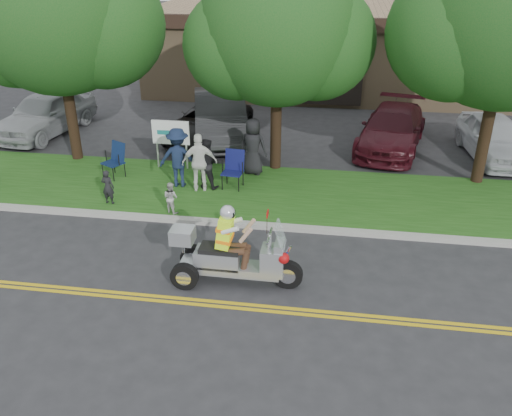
# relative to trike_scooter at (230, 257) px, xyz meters

# --- Properties ---
(ground) EXTENTS (120.00, 120.00, 0.00)m
(ground) POSITION_rel_trike_scooter_xyz_m (-0.30, -0.37, -0.68)
(ground) COLOR #28282B
(ground) RESTS_ON ground
(centerline_near) EXTENTS (60.00, 0.10, 0.01)m
(centerline_near) POSITION_rel_trike_scooter_xyz_m (-0.30, -0.95, -0.68)
(centerline_near) COLOR gold
(centerline_near) RESTS_ON ground
(centerline_far) EXTENTS (60.00, 0.10, 0.01)m
(centerline_far) POSITION_rel_trike_scooter_xyz_m (-0.30, -0.79, -0.68)
(centerline_far) COLOR gold
(centerline_far) RESTS_ON ground
(curb) EXTENTS (60.00, 0.25, 0.12)m
(curb) POSITION_rel_trike_scooter_xyz_m (-0.30, 2.68, -0.62)
(curb) COLOR #A8A89E
(curb) RESTS_ON ground
(grass_verge) EXTENTS (60.00, 4.00, 0.10)m
(grass_verge) POSITION_rel_trike_scooter_xyz_m (-0.30, 4.83, -0.63)
(grass_verge) COLOR #1C4A13
(grass_verge) RESTS_ON ground
(commercial_building) EXTENTS (18.00, 8.20, 4.00)m
(commercial_building) POSITION_rel_trike_scooter_xyz_m (1.70, 18.61, 1.33)
(commercial_building) COLOR #9E7F5B
(commercial_building) RESTS_ON ground
(tree_left) EXTENTS (6.62, 5.40, 7.78)m
(tree_left) POSITION_rel_trike_scooter_xyz_m (-6.74, 6.66, 4.17)
(tree_left) COLOR #332114
(tree_left) RESTS_ON ground
(tree_mid) EXTENTS (5.88, 4.80, 7.05)m
(tree_mid) POSITION_rel_trike_scooter_xyz_m (0.25, 6.86, 3.75)
(tree_mid) COLOR #332114
(tree_mid) RESTS_ON ground
(tree_right) EXTENTS (6.86, 5.60, 8.07)m
(tree_right) POSITION_rel_trike_scooter_xyz_m (6.76, 6.66, 4.35)
(tree_right) COLOR #332114
(tree_right) RESTS_ON ground
(business_sign) EXTENTS (1.25, 0.06, 1.75)m
(business_sign) POSITION_rel_trike_scooter_xyz_m (-3.20, 6.23, 0.58)
(business_sign) COLOR silver
(business_sign) RESTS_ON ground
(trike_scooter) EXTENTS (2.97, 0.99, 1.95)m
(trike_scooter) POSITION_rel_trike_scooter_xyz_m (0.00, 0.00, 0.00)
(trike_scooter) COLOR black
(trike_scooter) RESTS_ON ground
(lawn_chair_a) EXTENTS (0.81, 0.82, 1.13)m
(lawn_chair_a) POSITION_rel_trike_scooter_xyz_m (-4.79, 5.29, 0.06)
(lawn_chair_a) COLOR black
(lawn_chair_a) RESTS_ON grass_verge
(lawn_chair_b) EXTENTS (0.67, 0.69, 1.16)m
(lawn_chair_b) POSITION_rel_trike_scooter_xyz_m (-0.89, 5.08, 0.07)
(lawn_chair_b) COLOR black
(lawn_chair_b) RESTS_ON grass_verge
(spectator_adult_mid) EXTENTS (0.84, 0.70, 1.57)m
(spectator_adult_mid) POSITION_rel_trike_scooter_xyz_m (-1.70, 4.85, 0.21)
(spectator_adult_mid) COLOR black
(spectator_adult_mid) RESTS_ON grass_verge
(spectator_adult_right) EXTENTS (1.13, 0.69, 1.80)m
(spectator_adult_right) POSITION_rel_trike_scooter_xyz_m (-1.84, 4.63, 0.32)
(spectator_adult_right) COLOR white
(spectator_adult_right) RESTS_ON grass_verge
(spectator_chair_a) EXTENTS (1.25, 0.78, 1.86)m
(spectator_chair_a) POSITION_rel_trike_scooter_xyz_m (-2.57, 4.86, 0.35)
(spectator_chair_a) COLOR #16233F
(spectator_chair_a) RESTS_ON grass_verge
(spectator_chair_b) EXTENTS (1.00, 0.75, 1.86)m
(spectator_chair_b) POSITION_rel_trike_scooter_xyz_m (-0.46, 6.16, 0.36)
(spectator_chair_b) COLOR black
(spectator_chair_b) RESTS_ON grass_verge
(child_left) EXTENTS (0.40, 0.28, 1.03)m
(child_left) POSITION_rel_trike_scooter_xyz_m (-4.26, 3.32, -0.06)
(child_left) COLOR black
(child_left) RESTS_ON grass_verge
(child_right) EXTENTS (0.55, 0.50, 0.91)m
(child_right) POSITION_rel_trike_scooter_xyz_m (-2.29, 3.03, -0.12)
(child_right) COLOR #B7B8B2
(child_right) RESTS_ON grass_verge
(parked_car_far_left) EXTENTS (2.69, 5.17, 1.68)m
(parked_car_far_left) POSITION_rel_trike_scooter_xyz_m (-9.30, 9.27, 0.16)
(parked_car_far_left) COLOR #9A9DA0
(parked_car_far_left) RESTS_ON ground
(parked_car_left) EXTENTS (3.19, 5.74, 1.79)m
(parked_car_left) POSITION_rel_trike_scooter_xyz_m (-2.30, 9.71, 0.22)
(parked_car_left) COLOR #2F2F32
(parked_car_left) RESTS_ON ground
(parked_car_mid) EXTENTS (3.26, 5.06, 1.30)m
(parked_car_mid) POSITION_rel_trike_scooter_xyz_m (-2.80, 9.55, -0.03)
(parked_car_mid) COLOR black
(parked_car_mid) RESTS_ON ground
(parked_car_right) EXTENTS (3.16, 5.48, 1.50)m
(parked_car_right) POSITION_rel_trike_scooter_xyz_m (4.20, 9.57, 0.07)
(parked_car_right) COLOR #420F18
(parked_car_right) RESTS_ON ground
(parked_car_far_right) EXTENTS (2.18, 4.56, 1.50)m
(parked_car_far_right) POSITION_rel_trike_scooter_xyz_m (7.70, 9.11, 0.07)
(parked_car_far_right) COLOR silver
(parked_car_far_right) RESTS_ON ground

